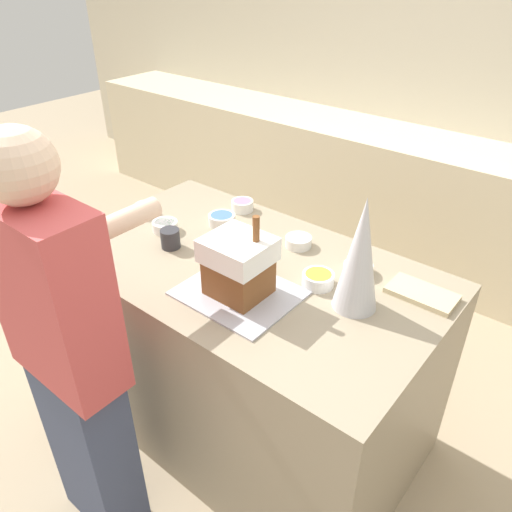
# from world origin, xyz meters

# --- Properties ---
(ground_plane) EXTENTS (12.00, 12.00, 0.00)m
(ground_plane) POSITION_xyz_m (0.00, 0.00, 0.00)
(ground_plane) COLOR tan
(wall_back) EXTENTS (8.00, 0.05, 2.60)m
(wall_back) POSITION_xyz_m (0.00, 2.17, 1.30)
(wall_back) COLOR beige
(wall_back) RESTS_ON ground_plane
(back_cabinet_block) EXTENTS (6.00, 0.60, 0.90)m
(back_cabinet_block) POSITION_xyz_m (0.00, 1.84, 0.45)
(back_cabinet_block) COLOR beige
(back_cabinet_block) RESTS_ON ground_plane
(kitchen_island) EXTENTS (1.53, 0.89, 0.90)m
(kitchen_island) POSITION_xyz_m (0.00, 0.00, 0.45)
(kitchen_island) COLOR gray
(kitchen_island) RESTS_ON ground_plane
(baking_tray) EXTENTS (0.40, 0.34, 0.01)m
(baking_tray) POSITION_xyz_m (0.11, -0.16, 0.90)
(baking_tray) COLOR #B2B2BC
(baking_tray) RESTS_ON kitchen_island
(gingerbread_house) EXTENTS (0.22, 0.20, 0.31)m
(gingerbread_house) POSITION_xyz_m (0.11, -0.16, 1.02)
(gingerbread_house) COLOR brown
(gingerbread_house) RESTS_ON baking_tray
(decorative_tree) EXTENTS (0.15, 0.15, 0.41)m
(decorative_tree) POSITION_xyz_m (0.46, 0.04, 1.11)
(decorative_tree) COLOR silver
(decorative_tree) RESTS_ON kitchen_island
(candy_bowl_front_corner) EXTENTS (0.11, 0.11, 0.04)m
(candy_bowl_front_corner) POSITION_xyz_m (0.08, 0.25, 0.92)
(candy_bowl_front_corner) COLOR white
(candy_bowl_front_corner) RESTS_ON kitchen_island
(candy_bowl_far_left) EXTENTS (0.10, 0.10, 0.05)m
(candy_bowl_far_left) POSITION_xyz_m (-0.31, 0.35, 0.93)
(candy_bowl_far_left) COLOR white
(candy_bowl_far_left) RESTS_ON kitchen_island
(candy_bowl_beside_tree) EXTENTS (0.12, 0.12, 0.05)m
(candy_bowl_beside_tree) POSITION_xyz_m (-0.29, 0.18, 0.93)
(candy_bowl_beside_tree) COLOR white
(candy_bowl_beside_tree) RESTS_ON kitchen_island
(candy_bowl_far_right) EXTENTS (0.09, 0.09, 0.05)m
(candy_bowl_far_right) POSITION_xyz_m (-0.63, 0.03, 0.93)
(candy_bowl_far_right) COLOR white
(candy_bowl_far_right) RESTS_ON kitchen_island
(candy_bowl_near_tray_left) EXTENTS (0.11, 0.11, 0.04)m
(candy_bowl_near_tray_left) POSITION_xyz_m (-0.45, -0.01, 0.93)
(candy_bowl_near_tray_left) COLOR white
(candy_bowl_near_tray_left) RESTS_ON kitchen_island
(candy_bowl_center_rear) EXTENTS (0.11, 0.11, 0.04)m
(candy_bowl_center_rear) POSITION_xyz_m (0.37, 0.22, 0.92)
(candy_bowl_center_rear) COLOR silver
(candy_bowl_center_rear) RESTS_ON kitchen_island
(candy_bowl_behind_tray) EXTENTS (0.12, 0.12, 0.05)m
(candy_bowl_behind_tray) POSITION_xyz_m (0.30, 0.06, 0.93)
(candy_bowl_behind_tray) COLOR white
(candy_bowl_behind_tray) RESTS_ON kitchen_island
(cookbook) EXTENTS (0.24, 0.13, 0.02)m
(cookbook) POSITION_xyz_m (0.62, 0.24, 0.91)
(cookbook) COLOR #CCB78C
(cookbook) RESTS_ON kitchen_island
(mug) EXTENTS (0.08, 0.08, 0.08)m
(mug) POSITION_xyz_m (-0.32, -0.09, 0.94)
(mug) COLOR #2D2D33
(mug) RESTS_ON kitchen_island
(person) EXTENTS (0.42, 0.52, 1.59)m
(person) POSITION_xyz_m (-0.15, -0.70, 0.82)
(person) COLOR #424C6B
(person) RESTS_ON ground_plane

